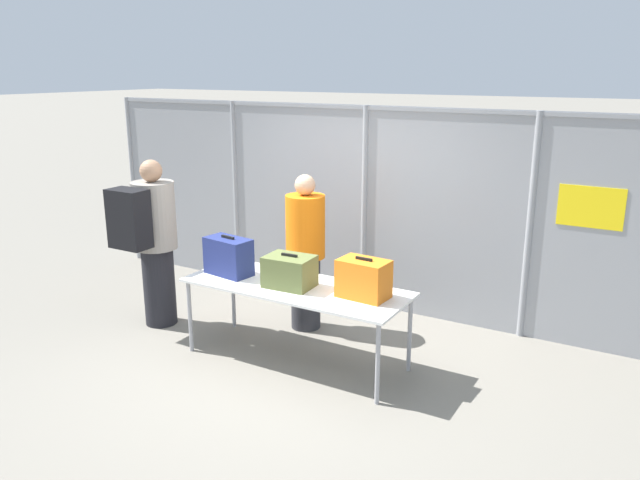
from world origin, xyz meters
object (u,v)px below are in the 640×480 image
security_worker_near (305,251)px  inspection_table (296,291)px  utility_trailer (531,237)px  suitcase_orange (364,279)px  traveler_hooded (151,237)px  suitcase_navy (229,256)px  suitcase_olive (290,271)px

security_worker_near → inspection_table: bearing=120.5°
inspection_table → utility_trailer: inspection_table is taller
suitcase_orange → utility_trailer: 4.24m
traveler_hooded → security_worker_near: traveler_hooded is taller
traveler_hooded → utility_trailer: 5.27m
suitcase_orange → security_worker_near: 1.23m
inspection_table → suitcase_orange: 0.72m
traveler_hooded → security_worker_near: 1.64m
suitcase_navy → utility_trailer: 4.75m
suitcase_olive → security_worker_near: security_worker_near is taller
suitcase_navy → utility_trailer: (2.02, 4.26, -0.52)m
suitcase_olive → utility_trailer: bearing=73.0°
utility_trailer → suitcase_navy: bearing=-115.3°
suitcase_orange → traveler_hooded: size_ratio=0.25×
suitcase_olive → suitcase_orange: 0.72m
utility_trailer → suitcase_orange: bearing=-98.1°
suitcase_navy → suitcase_orange: 1.43m
suitcase_olive → security_worker_near: size_ratio=0.27×
suitcase_orange → traveler_hooded: traveler_hooded is taller
suitcase_navy → utility_trailer: size_ratio=0.13×
traveler_hooded → inspection_table: bearing=-5.3°
inspection_table → suitcase_orange: bearing=4.1°
inspection_table → utility_trailer: size_ratio=0.56×
inspection_table → security_worker_near: size_ratio=1.29×
suitcase_navy → suitcase_orange: (1.43, 0.09, -0.01)m
inspection_table → traveler_hooded: (-1.78, -0.04, 0.28)m
suitcase_olive → inspection_table: bearing=49.0°
suitcase_olive → traveler_hooded: size_ratio=0.25×
inspection_table → security_worker_near: security_worker_near is taller
suitcase_navy → security_worker_near: security_worker_near is taller
suitcase_olive → traveler_hooded: traveler_hooded is taller
utility_trailer → traveler_hooded: bearing=-125.6°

